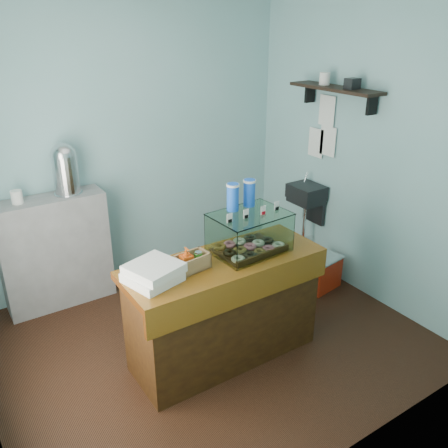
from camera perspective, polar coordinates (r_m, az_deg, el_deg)
ground at (r=4.32m, az=-1.89°, el=-13.60°), size 3.50×3.50×0.00m
room_shell at (r=3.57m, az=-1.96°, el=8.92°), size 3.54×3.04×2.82m
counter at (r=3.88m, az=0.01°, el=-10.12°), size 1.60×0.60×0.90m
back_shelf at (r=4.82m, az=-19.60°, el=-3.17°), size 1.00×0.32×1.10m
display_case at (r=3.75m, az=2.81°, el=-0.68°), size 0.61×0.46×0.54m
condiment_crate at (r=3.49m, az=-4.02°, el=-4.50°), size 0.27×0.18×0.19m
pastry_boxes at (r=3.38m, az=-8.51°, el=-5.83°), size 0.42×0.42×0.13m
coffee_urn at (r=4.59m, az=-18.60°, el=6.45°), size 0.26×0.26×0.48m
red_cooler at (r=5.06m, az=11.49°, el=-5.65°), size 0.44×0.36×0.35m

